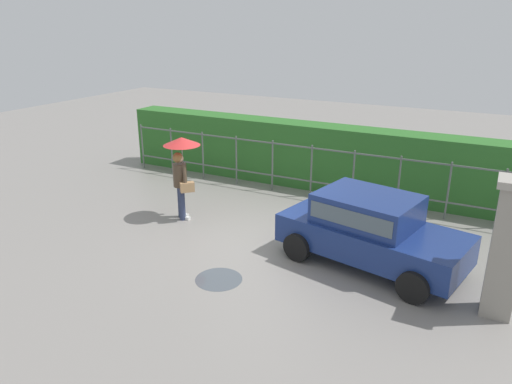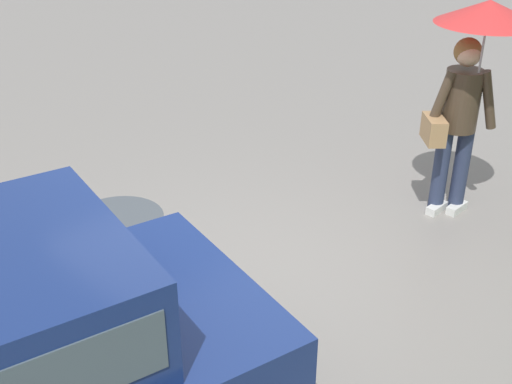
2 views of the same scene
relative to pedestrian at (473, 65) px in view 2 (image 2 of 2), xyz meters
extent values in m
plane|color=gray|center=(2.27, -0.39, -1.50)|extent=(40.00, 40.00, 0.00)
cylinder|color=black|center=(3.46, -0.82, -1.20)|extent=(0.62, 0.30, 0.60)
cube|color=red|center=(3.16, 0.67, -0.77)|extent=(0.10, 0.21, 0.16)
cube|color=red|center=(2.93, -0.41, -0.77)|extent=(0.10, 0.21, 0.16)
cylinder|color=#2D3856|center=(-0.09, 0.01, -1.07)|extent=(0.15, 0.15, 0.86)
cylinder|color=#2D3856|center=(0.05, -0.13, -1.07)|extent=(0.15, 0.15, 0.86)
cube|color=white|center=(-0.05, 0.05, -1.46)|extent=(0.26, 0.10, 0.08)
cube|color=white|center=(0.10, -0.09, -1.46)|extent=(0.26, 0.10, 0.08)
cylinder|color=#473828|center=(-0.02, -0.06, -0.35)|extent=(0.34, 0.34, 0.58)
sphere|color=#DBAD89|center=(-0.02, -0.06, 0.08)|extent=(0.22, 0.22, 0.22)
sphere|color=olive|center=(-0.04, -0.08, 0.10)|extent=(0.25, 0.25, 0.25)
cylinder|color=#473828|center=(-0.12, 0.15, -0.32)|extent=(0.22, 0.22, 0.56)
cylinder|color=#473828|center=(0.20, -0.16, -0.32)|extent=(0.22, 0.22, 0.56)
cylinder|color=#B2B2B7|center=(-0.01, 0.07, -0.01)|extent=(0.02, 0.02, 0.77)
cone|color=red|center=(-0.01, 0.07, 0.48)|extent=(0.91, 0.91, 0.20)
cube|color=tan|center=(0.25, -0.16, -0.59)|extent=(0.35, 0.36, 0.24)
cylinder|color=#4C545B|center=(2.43, -2.26, -1.50)|extent=(0.92, 0.92, 0.00)
camera|label=1|loc=(6.86, -9.21, 3.24)|focal=33.70mm
camera|label=2|loc=(5.35, 2.56, 1.66)|focal=45.05mm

